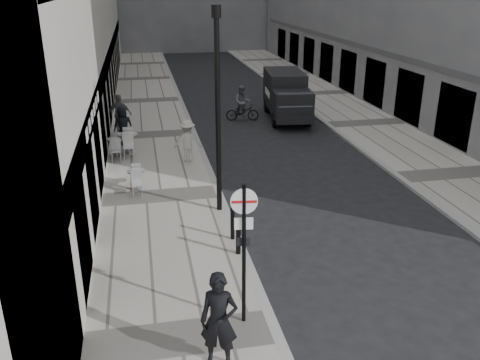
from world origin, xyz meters
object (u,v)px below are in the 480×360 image
object	(u,v)px
lamppost	(218,103)
panel_van	(286,93)
cyclist	(242,107)
sign_post	(244,236)
walking_man	(219,321)

from	to	relation	value
lamppost	panel_van	xyz separation A→B (m)	(5.49, 11.30, -2.25)
cyclist	lamppost	bearing A→B (deg)	-95.16
panel_van	lamppost	bearing A→B (deg)	-109.26
sign_post	cyclist	bearing A→B (deg)	86.01
sign_post	walking_man	bearing A→B (deg)	-113.44
walking_man	lamppost	size ratio (longest dim) A/B	0.31
sign_post	cyclist	world-z (taller)	sign_post
panel_van	sign_post	bearing A→B (deg)	-102.33
panel_van	cyclist	world-z (taller)	panel_van
cyclist	sign_post	bearing A→B (deg)	-91.42
walking_man	panel_van	world-z (taller)	panel_van
walking_man	panel_van	xyz separation A→B (m)	(6.61, 18.35, 0.26)
walking_man	lamppost	distance (m)	7.57
sign_post	panel_van	world-z (taller)	sign_post
walking_man	panel_van	bearing A→B (deg)	89.30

